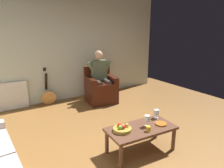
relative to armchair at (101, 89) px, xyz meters
The scene contains 12 objects.
ground_plane 2.45m from the armchair, 73.25° to the left, with size 7.21×7.21×0.00m, color brown.
wall_back 1.44m from the armchair, 45.55° to the right, with size 5.91×0.06×2.76m, color silver.
armchair is the anchor object (origin of this frame).
person_seated 0.39m from the armchair, 80.77° to the left, with size 0.66×0.64×1.33m.
coffee_table 2.44m from the armchair, 75.38° to the left, with size 1.11×0.61×0.42m.
guitar 1.34m from the armchair, 22.58° to the right, with size 0.36×0.32×0.93m.
radiator 2.13m from the armchair, 17.54° to the right, with size 0.68×0.06×0.67m, color white.
wine_glass_near 2.44m from the armchair, 77.88° to the left, with size 0.09×0.09×0.18m.
wine_glass_far 2.25m from the armchair, 85.55° to the left, with size 0.09×0.09×0.15m.
fruit_bowl 2.47m from the armchair, 68.07° to the left, with size 0.28×0.28×0.11m.
decorative_dish 2.47m from the armchair, 83.45° to the left, with size 0.19×0.19×0.02m, color #B2611F.
candle_jar 2.58m from the armchair, 76.46° to the left, with size 0.07×0.07×0.08m, color gold.
Camera 1 is at (1.86, 2.26, 1.92)m, focal length 33.39 mm.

